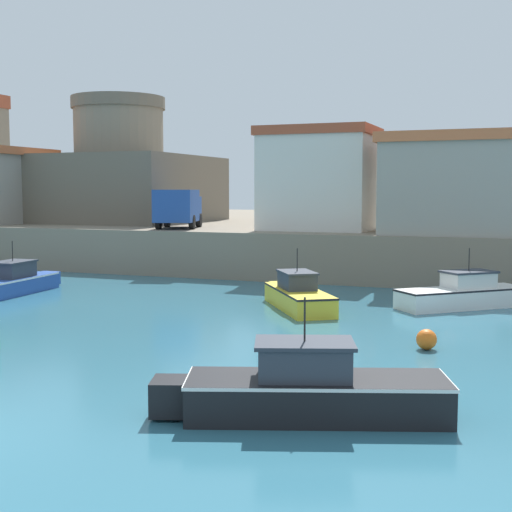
% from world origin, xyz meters
% --- Properties ---
extents(quay_seawall, '(120.00, 40.00, 2.45)m').
position_xyz_m(quay_seawall, '(0.00, 44.20, 1.22)').
color(quay_seawall, gray).
rests_on(quay_seawall, ground).
extents(motorboat_yellow_0, '(4.18, 5.42, 2.36)m').
position_xyz_m(motorboat_yellow_0, '(2.46, 17.06, 0.53)').
color(motorboat_yellow_0, yellow).
rests_on(motorboat_yellow_0, ground).
extents(motorboat_white_1, '(5.34, 5.01, 2.35)m').
position_xyz_m(motorboat_white_1, '(8.62, 19.71, 0.53)').
color(motorboat_white_1, white).
rests_on(motorboat_white_1, ground).
extents(motorboat_blue_6, '(2.06, 6.08, 2.37)m').
position_xyz_m(motorboat_blue_6, '(-10.63, 16.18, 0.53)').
color(motorboat_blue_6, '#284C9E').
rests_on(motorboat_blue_6, ground).
extents(motorboat_black_8, '(6.14, 3.36, 2.48)m').
position_xyz_m(motorboat_black_8, '(6.78, 4.30, 0.58)').
color(motorboat_black_8, black).
rests_on(motorboat_black_8, ground).
extents(mooring_buoy, '(0.60, 0.60, 0.60)m').
position_xyz_m(mooring_buoy, '(8.19, 11.50, 0.30)').
color(mooring_buoy, orange).
rests_on(mooring_buoy, ground).
extents(fortress, '(11.62, 11.62, 8.55)m').
position_xyz_m(fortress, '(-16.00, 33.85, 5.42)').
color(fortress, '#685E4F').
rests_on(fortress, quay_seawall).
extents(harbor_shed_near_wharf, '(6.12, 4.82, 5.58)m').
position_xyz_m(harbor_shed_near_wharf, '(0.00, 28.46, 5.26)').
color(harbor_shed_near_wharf, silver).
rests_on(harbor_shed_near_wharf, quay_seawall).
extents(harbor_shed_mid_row, '(8.45, 6.02, 4.95)m').
position_xyz_m(harbor_shed_mid_row, '(8.00, 27.44, 4.95)').
color(harbor_shed_mid_row, gray).
rests_on(harbor_shed_mid_row, quay_seawall).
extents(truck_on_quay, '(3.19, 4.70, 2.20)m').
position_xyz_m(truck_on_quay, '(-7.89, 26.99, 3.67)').
color(truck_on_quay, '#234793').
rests_on(truck_on_quay, quay_seawall).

